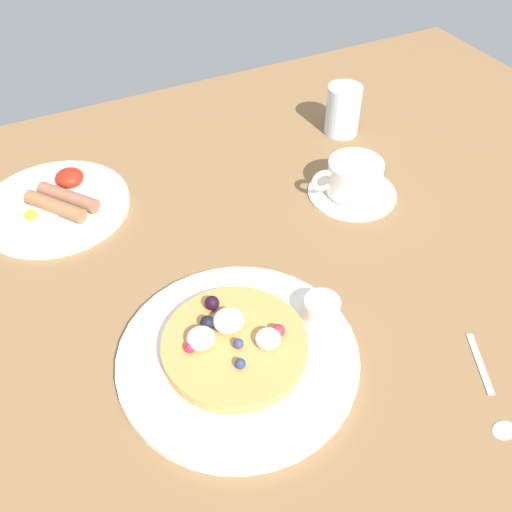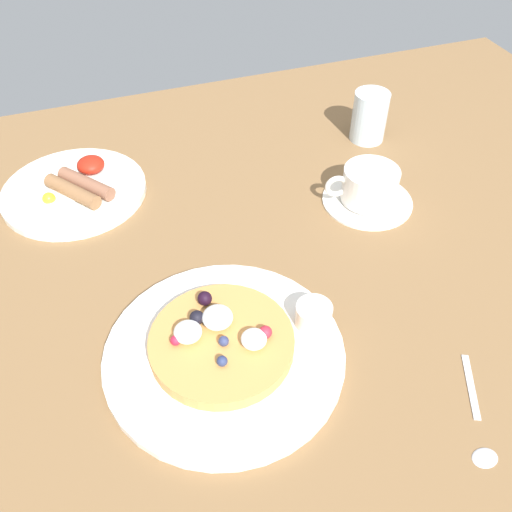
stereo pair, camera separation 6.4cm
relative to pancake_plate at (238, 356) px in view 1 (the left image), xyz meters
The scene contains 10 objects.
ground_plane 13.67cm from the pancake_plate, 68.85° to the left, with size 162.95×110.05×3.00cm, color brown.
pancake_plate is the anchor object (origin of this frame).
pancake_with_berries 1.89cm from the pancake_plate, 99.24° to the left, with size 17.36×17.36×3.97cm.
syrup_ramekin 11.85cm from the pancake_plate, ahead, with size 4.51×4.51×3.03cm.
breakfast_plate 40.58cm from the pancake_plate, 109.49° to the left, with size 22.87×22.87×1.17cm, color white.
fried_breakfast 39.92cm from the pancake_plate, 108.85° to the left, with size 13.97×13.31×2.67cm.
coffee_saucer 36.60cm from the pancake_plate, 34.73° to the left, with size 14.21×14.21×0.69cm, color white.
coffee_cup 36.61cm from the pancake_plate, 34.89° to the left, with size 11.45×8.61×5.34cm.
teaspoon 29.60cm from the pancake_plate, 38.56° to the right, with size 7.36×12.95×0.60cm.
water_glass 53.86cm from the pancake_plate, 44.20° to the left, with size 6.19×6.19×8.93cm, color silver.
Camera 1 is at (-20.15, -48.14, 55.20)cm, focal length 38.72 mm.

